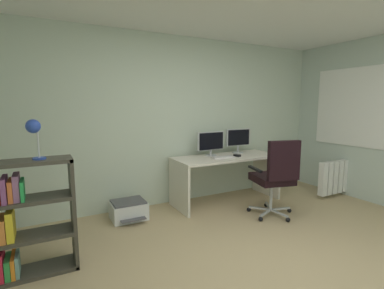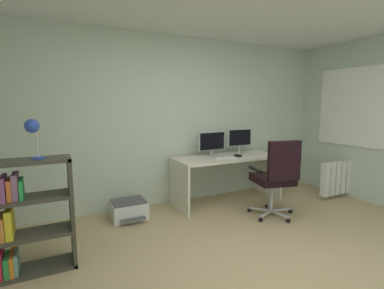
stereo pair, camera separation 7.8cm
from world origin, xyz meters
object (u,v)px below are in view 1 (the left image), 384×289
object	(u,v)px
desk_lamp	(34,130)
printer	(129,210)
monitor_main	(211,142)
office_chair	(276,174)
keyboard	(223,157)
radiator	(341,176)
bookshelf	(18,221)
desk	(226,167)
computer_mouse	(237,155)
monitor_secondary	(238,139)

from	to	relation	value
desk_lamp	printer	xyz separation A→B (m)	(1.02, 0.83, -1.18)
monitor_main	office_chair	distance (m)	1.13
keyboard	radiator	world-z (taller)	keyboard
printer	desk_lamp	bearing A→B (deg)	-140.87
desk_lamp	radiator	world-z (taller)	desk_lamp
office_chair	bookshelf	size ratio (longest dim) A/B	1.03
monitor_main	printer	distance (m)	1.59
desk	computer_mouse	bearing A→B (deg)	-40.56
desk_lamp	printer	size ratio (longest dim) A/B	0.77
desk	monitor_main	distance (m)	0.46
bookshelf	monitor_secondary	bearing A→B (deg)	17.13
computer_mouse	bookshelf	xyz separation A→B (m)	(-2.86, -0.68, -0.23)
desk	computer_mouse	world-z (taller)	computer_mouse
printer	keyboard	bearing A→B (deg)	-6.00
printer	radiator	xyz separation A→B (m)	(3.43, -0.68, 0.21)
monitor_secondary	bookshelf	xyz separation A→B (m)	(-3.08, -0.95, -0.45)
monitor_secondary	printer	distance (m)	2.06
monitor_secondary	radiator	world-z (taller)	monitor_secondary
desk	office_chair	distance (m)	0.87
desk	radiator	xyz separation A→B (m)	(1.89, -0.63, -0.22)
desk	bookshelf	distance (m)	2.85
computer_mouse	radiator	distance (m)	1.89
monitor_secondary	office_chair	size ratio (longest dim) A/B	0.41
computer_mouse	desk_lamp	size ratio (longest dim) A/B	0.28
printer	radiator	size ratio (longest dim) A/B	0.46
desk	desk_lamp	bearing A→B (deg)	-162.91
computer_mouse	office_chair	bearing A→B (deg)	-99.71
computer_mouse	bookshelf	world-z (taller)	bookshelf
keyboard	printer	bearing A→B (deg)	178.55
bookshelf	printer	distance (m)	1.51
desk	bookshelf	bearing A→B (deg)	-163.94
bookshelf	monitor_main	bearing A→B (deg)	20.39
monitor_main	radiator	bearing A→B (deg)	-20.90
office_chair	radiator	bearing A→B (deg)	6.90
office_chair	radiator	distance (m)	1.70
keyboard	computer_mouse	size ratio (longest dim) A/B	3.40
bookshelf	printer	xyz separation A→B (m)	(1.20, 0.83, -0.40)
monitor_secondary	desk	bearing A→B (deg)	-154.55
keyboard	bookshelf	xyz separation A→B (m)	(-2.61, -0.68, -0.22)
printer	radiator	world-z (taller)	radiator
computer_mouse	desk_lamp	bearing A→B (deg)	177.30
keyboard	printer	distance (m)	1.55
office_chair	desk_lamp	bearing A→B (deg)	179.02
desk_lamp	monitor_secondary	bearing A→B (deg)	18.10
keyboard	office_chair	world-z (taller)	office_chair
keyboard	radiator	bearing A→B (deg)	-10.09
keyboard	printer	xyz separation A→B (m)	(-1.41, 0.15, -0.62)
bookshelf	printer	size ratio (longest dim) A/B	2.28
office_chair	bookshelf	world-z (taller)	office_chair
monitor_secondary	keyboard	size ratio (longest dim) A/B	1.31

